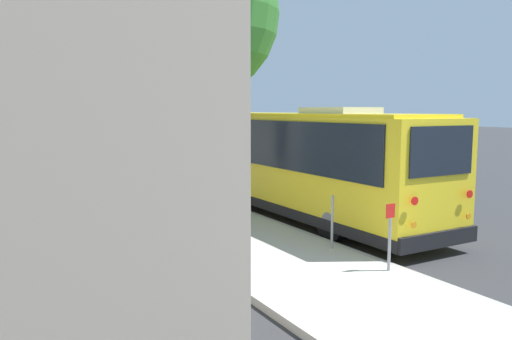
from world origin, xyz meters
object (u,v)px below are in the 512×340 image
parked_sedan_blue (87,142)px  sign_post_near (390,236)px  parked_sedan_tan (123,152)px  fire_hydrant (171,177)px  street_tree (192,2)px  sign_post_far (332,222)px  parked_sedan_maroon (104,146)px  shuttle_bus (299,158)px  parked_sedan_navy (77,138)px  parked_sedan_black (153,161)px

parked_sedan_blue → sign_post_near: (-37.61, 1.40, 0.26)m
parked_sedan_tan → fire_hydrant: size_ratio=5.78×
parked_sedan_tan → fire_hydrant: 13.02m
street_tree → fire_hydrant: size_ratio=11.62×
sign_post_far → parked_sedan_maroon: bearing=-3.0°
shuttle_bus → fire_hydrant: shuttle_bus is taller
street_tree → sign_post_far: (-5.66, -1.03, -5.78)m
parked_sedan_maroon → parked_sedan_blue: size_ratio=1.02×
fire_hydrant → sign_post_near: bearing=-179.9°
sign_post_far → shuttle_bus: bearing=-24.2°
parked_sedan_maroon → parked_sedan_navy: size_ratio=0.95×
fire_hydrant → parked_sedan_black: bearing=-11.4°
parked_sedan_navy → fire_hydrant: (-31.37, 1.65, -0.03)m
shuttle_bus → parked_sedan_navy: shuttle_bus is taller
shuttle_bus → parked_sedan_blue: size_ratio=2.53×
street_tree → sign_post_far: street_tree is taller
parked_sedan_tan → sign_post_far: 23.68m
parked_sedan_blue → parked_sedan_navy: bearing=-6.2°
shuttle_bus → sign_post_far: shuttle_bus is taller
sign_post_far → fire_hydrant: 10.69m
parked_sedan_tan → fire_hydrant: bearing=175.2°
parked_sedan_maroon → parked_sedan_blue: parked_sedan_maroon is taller
parked_sedan_tan → parked_sedan_maroon: 6.51m
parked_sedan_black → fire_hydrant: bearing=168.3°
parked_sedan_blue → sign_post_far: sign_post_far is taller
fire_hydrant → parked_sedan_maroon: bearing=-4.7°
shuttle_bus → sign_post_near: size_ratio=8.30×
parked_sedan_black → parked_sedan_tan: bearing=-0.9°
shuttle_bus → parked_sedan_navy: bearing=0.2°
parked_sedan_navy → fire_hydrant: parked_sedan_navy is taller
shuttle_bus → fire_hydrant: (6.70, 1.82, -1.26)m
fire_hydrant → sign_post_far: bearing=-179.9°
parked_sedan_tan → sign_post_far: size_ratio=3.79×
sign_post_near → fire_hydrant: size_ratio=1.65×
parked_sedan_maroon → parked_sedan_black: bearing=175.6°
parked_sedan_tan → sign_post_near: size_ratio=3.50×
parked_sedan_navy → fire_hydrant: 31.41m
parked_sedan_black → fire_hydrant: (-6.53, 1.31, -0.05)m
sign_post_far → parked_sedan_black: bearing=-4.3°
parked_sedan_maroon → parked_sedan_navy: 11.91m
shuttle_bus → parked_sedan_navy: 38.09m
shuttle_bus → parked_sedan_blue: 31.84m
parked_sedan_tan → parked_sedan_maroon: parked_sedan_tan is taller
parked_sedan_tan → parked_sedan_navy: 18.42m
parked_sedan_black → parked_sedan_navy: (24.84, -0.34, -0.01)m
parked_sedan_navy → sign_post_far: (-42.06, 1.63, 0.18)m
parked_sedan_maroon → parked_sedan_navy: (11.91, -0.04, -0.00)m
street_tree → sign_post_near: (-7.47, -1.03, -5.70)m
shuttle_bus → parked_sedan_blue: bearing=0.7°
parked_sedan_maroon → sign_post_near: (-31.95, 1.59, 0.26)m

